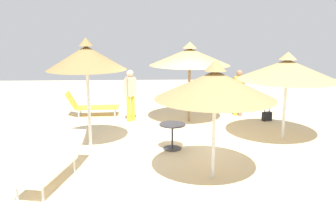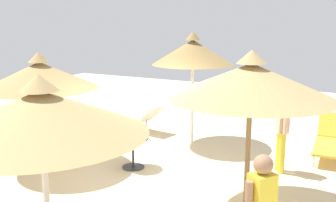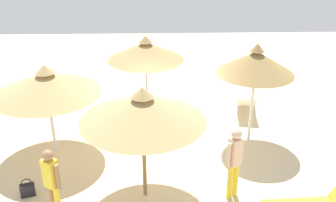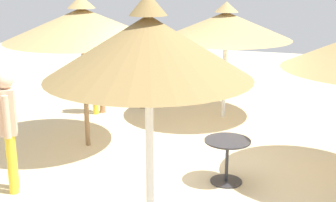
# 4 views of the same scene
# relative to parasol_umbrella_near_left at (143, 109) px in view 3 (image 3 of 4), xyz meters

# --- Properties ---
(ground) EXTENTS (24.00, 24.00, 0.10)m
(ground) POSITION_rel_parasol_umbrella_near_left_xyz_m (2.11, -0.51, -2.27)
(ground) COLOR beige
(parasol_umbrella_near_left) EXTENTS (2.69, 2.69, 2.71)m
(parasol_umbrella_near_left) POSITION_rel_parasol_umbrella_near_left_xyz_m (0.00, 0.00, 0.00)
(parasol_umbrella_near_left) COLOR olive
(parasol_umbrella_near_left) RESTS_ON ground
(parasol_umbrella_front) EXTENTS (2.07, 2.07, 2.90)m
(parasol_umbrella_front) POSITION_rel_parasol_umbrella_near_left_xyz_m (2.36, -2.93, 0.16)
(parasol_umbrella_front) COLOR white
(parasol_umbrella_front) RESTS_ON ground
(parasol_umbrella_far_right) EXTENTS (2.46, 2.46, 2.51)m
(parasol_umbrella_far_right) POSITION_rel_parasol_umbrella_near_left_xyz_m (4.60, 0.04, -0.21)
(parasol_umbrella_far_right) COLOR white
(parasol_umbrella_far_right) RESTS_ON ground
(parasol_umbrella_near_right) EXTENTS (2.78, 2.78, 2.50)m
(parasol_umbrella_near_right) POSITION_rel_parasol_umbrella_near_left_xyz_m (1.99, 2.53, -0.21)
(parasol_umbrella_near_right) COLOR white
(parasol_umbrella_near_right) RESTS_ON ground
(lounge_chair_back) EXTENTS (2.27, 1.01, 0.79)m
(lounge_chair_back) POSITION_rel_parasol_umbrella_near_left_xyz_m (4.49, -3.29, -1.83)
(lounge_chair_back) COLOR silver
(lounge_chair_back) RESTS_ON ground
(person_standing_center) EXTENTS (0.34, 0.41, 1.69)m
(person_standing_center) POSITION_rel_parasol_umbrella_near_left_xyz_m (-0.72, 1.88, -1.25)
(person_standing_center) COLOR #A57554
(person_standing_center) RESTS_ON ground
(person_standing_far_left) EXTENTS (0.33, 0.40, 1.77)m
(person_standing_far_left) POSITION_rel_parasol_umbrella_near_left_xyz_m (-0.13, -1.99, -1.20)
(person_standing_far_left) COLOR yellow
(person_standing_far_left) RESTS_ON ground
(handbag) EXTENTS (0.25, 0.36, 0.47)m
(handbag) POSITION_rel_parasol_umbrella_near_left_xyz_m (0.03, 2.71, -2.05)
(handbag) COLOR black
(handbag) RESTS_ON ground
(side_table_round) EXTENTS (0.69, 0.69, 0.68)m
(side_table_round) POSITION_rel_parasol_umbrella_near_left_xyz_m (2.74, -0.72, -1.75)
(side_table_round) COLOR #2D2D33
(side_table_round) RESTS_ON ground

